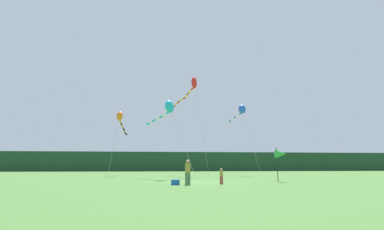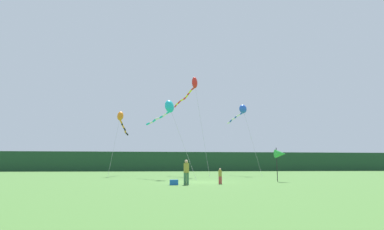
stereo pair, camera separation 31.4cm
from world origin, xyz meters
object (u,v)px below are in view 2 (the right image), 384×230
(banner_flag_pole, at_px, (280,154))
(person_adult, at_px, (186,171))
(cooler_box, at_px, (174,182))
(kite_orange, at_px, (121,119))
(kite_cyan, at_px, (168,108))
(person_child, at_px, (220,175))
(kite_blue, at_px, (242,110))
(kite_red, at_px, (192,87))

(banner_flag_pole, bearing_deg, person_adult, -158.03)
(cooler_box, bearing_deg, kite_orange, 109.07)
(person_adult, height_order, kite_cyan, kite_cyan)
(banner_flag_pole, bearing_deg, person_child, -155.07)
(person_adult, xyz_separation_m, kite_cyan, (-1.14, 9.66, 6.20))
(person_child, bearing_deg, kite_blue, 69.38)
(person_adult, xyz_separation_m, kite_blue, (8.95, 17.82, 7.65))
(person_adult, relative_size, banner_flag_pole, 0.62)
(person_adult, bearing_deg, kite_orange, 111.56)
(person_adult, relative_size, person_child, 1.53)
(kite_orange, height_order, kite_cyan, kite_cyan)
(cooler_box, bearing_deg, kite_blue, 61.25)
(kite_orange, bearing_deg, person_adult, -68.44)
(cooler_box, relative_size, kite_red, 0.05)
(kite_red, relative_size, kite_orange, 1.31)
(person_adult, xyz_separation_m, cooler_box, (-0.85, -0.04, -0.78))
(person_child, relative_size, kite_orange, 0.12)
(banner_flag_pole, bearing_deg, kite_red, 114.51)
(banner_flag_pole, xyz_separation_m, kite_red, (-6.03, 13.23, 9.10))
(kite_red, xyz_separation_m, kite_orange, (-8.94, 0.88, -4.26))
(person_adult, distance_m, kite_red, 19.61)
(person_child, bearing_deg, kite_orange, 119.24)
(banner_flag_pole, height_order, kite_red, kite_red)
(kite_blue, distance_m, kite_orange, 15.90)
(kite_blue, bearing_deg, banner_flag_pole, -93.31)
(person_adult, height_order, banner_flag_pole, banner_flag_pole)
(person_child, bearing_deg, kite_red, 91.51)
(kite_blue, bearing_deg, cooler_box, -118.75)
(cooler_box, xyz_separation_m, kite_cyan, (-0.29, 9.70, 6.98))
(kite_blue, relative_size, kite_red, 0.75)
(kite_blue, bearing_deg, kite_red, -169.18)
(kite_orange, xyz_separation_m, kite_cyan, (5.73, -7.72, 0.07))
(person_adult, xyz_separation_m, kite_orange, (-6.87, 17.39, 6.14))
(person_child, xyz_separation_m, kite_orange, (-9.36, 16.73, 6.47))
(person_child, bearing_deg, kite_cyan, 111.96)
(cooler_box, relative_size, kite_blue, 0.06)
(cooler_box, bearing_deg, kite_red, 79.98)
(kite_blue, height_order, kite_red, kite_red)
(cooler_box, height_order, kite_blue, kite_blue)
(banner_flag_pole, height_order, kite_blue, kite_blue)
(cooler_box, distance_m, kite_orange, 19.69)
(person_adult, distance_m, kite_orange, 19.68)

